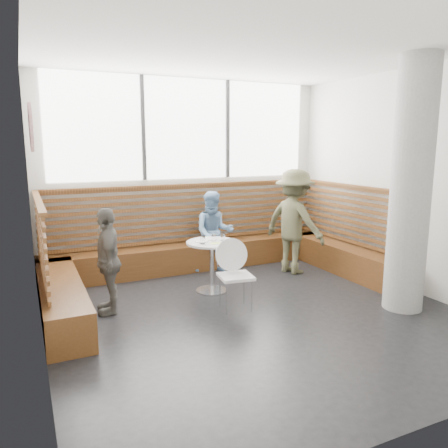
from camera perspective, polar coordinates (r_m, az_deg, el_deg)
name	(u,v)px	position (r m, az deg, el deg)	size (l,w,h in m)	color
room	(259,189)	(5.28, 4.57, 4.63)	(5.00, 5.00, 3.20)	silver
booth	(204,252)	(7.07, -2.65, -3.69)	(5.00, 2.50, 1.44)	#4C2C13
concrete_column	(411,187)	(5.98, 23.24, 4.48)	(0.50, 0.50, 3.20)	gray
wall_art	(31,127)	(4.97, -23.93, 11.48)	(0.50, 0.50, 0.03)	white
cafe_table	(212,256)	(6.32, -1.62, -4.18)	(0.73, 0.73, 0.75)	silver
cafe_chair	(233,269)	(5.71, 1.22, -5.84)	(0.43, 0.43, 0.91)	white
adult_man	(294,222)	(7.30, 9.16, 0.31)	(1.12, 0.64, 1.73)	brown
child_back	(214,232)	(7.26, -1.32, -1.09)	(0.66, 0.52, 1.36)	#7098C2
child_left	(108,261)	(5.72, -14.90, -4.64)	(0.80, 0.33, 1.36)	#5D5A54
plate_near	(201,241)	(6.28, -2.97, -2.25)	(0.19, 0.19, 0.01)	white
plate_far	(211,239)	(6.41, -1.75, -1.97)	(0.18, 0.18, 0.01)	white
glass_left	(203,240)	(6.13, -2.82, -2.10)	(0.07, 0.07, 0.11)	white
glass_mid	(214,238)	(6.24, -1.32, -1.87)	(0.07, 0.07, 0.10)	white
glass_right	(223,237)	(6.34, -0.14, -1.67)	(0.07, 0.07, 0.11)	white
menu_card	(217,243)	(6.16, -0.89, -2.52)	(0.19, 0.13, 0.00)	#A5C64C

